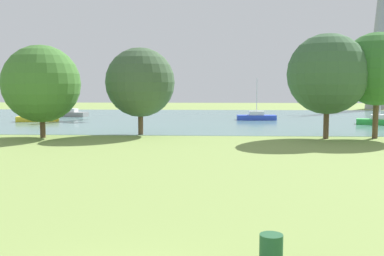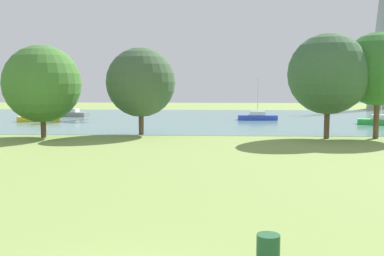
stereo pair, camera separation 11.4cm
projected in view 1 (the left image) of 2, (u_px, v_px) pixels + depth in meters
name	position (u px, v px, depth m)	size (l,w,h in m)	color
ground_plane	(185.00, 149.00, 30.21)	(160.00, 160.00, 0.00)	#7F994C
litter_bin	(271.00, 251.00, 10.56)	(0.56, 0.56, 0.80)	#1E512D
water_surface	(199.00, 118.00, 58.05)	(140.00, 40.00, 0.02)	slate
sailboat_blue	(257.00, 117.00, 55.33)	(4.84, 1.63, 5.15)	blue
sailboat_gray	(71.00, 113.00, 61.56)	(5.03, 2.72, 6.30)	gray
sailboat_green	(380.00, 121.00, 48.69)	(5.03, 2.88, 6.05)	green
sailboat_yellow	(38.00, 118.00, 53.00)	(5.02, 2.64, 5.66)	yellow
tree_east_far	(41.00, 84.00, 36.37)	(6.33, 6.33, 7.60)	brown
tree_mid_shore	(140.00, 82.00, 38.49)	(5.99, 5.99, 7.57)	brown
tree_west_near	(328.00, 74.00, 35.65)	(6.48, 6.48, 8.46)	brown
tree_east_near	(377.00, 69.00, 35.85)	(5.91, 5.91, 8.58)	brown
electricity_pylon	(380.00, 29.00, 79.77)	(6.40, 4.40, 28.81)	gray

